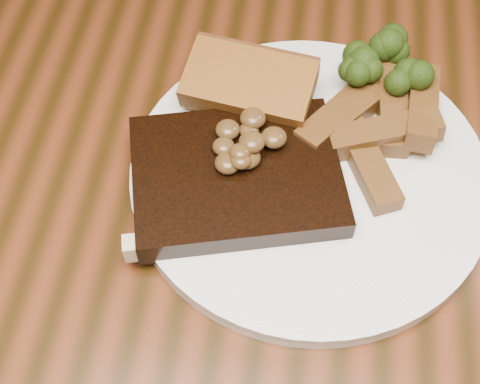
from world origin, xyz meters
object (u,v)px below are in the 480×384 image
object	(u,v)px
dining_table	(254,254)
plate	(309,175)
steak	(237,177)
potato_wedges	(386,157)
garlic_bread	(249,99)

from	to	relation	value
dining_table	plate	xyz separation A→B (m)	(0.04, 0.03, 0.10)
steak	plate	bearing A→B (deg)	5.54
dining_table	potato_wedges	bearing A→B (deg)	23.29
plate	garlic_bread	bearing A→B (deg)	134.01
potato_wedges	plate	bearing A→B (deg)	-166.41
plate	garlic_bread	distance (m)	0.09
garlic_bread	potato_wedges	world-z (taller)	same
plate	steak	world-z (taller)	steak
plate	garlic_bread	world-z (taller)	garlic_bread
steak	garlic_bread	world-z (taller)	same
garlic_bread	potato_wedges	distance (m)	0.13
plate	potato_wedges	xyz separation A→B (m)	(0.06, 0.02, 0.02)
dining_table	garlic_bread	world-z (taller)	garlic_bread
steak	potato_wedges	world-z (taller)	same
dining_table	potato_wedges	size ratio (longest dim) A/B	12.95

